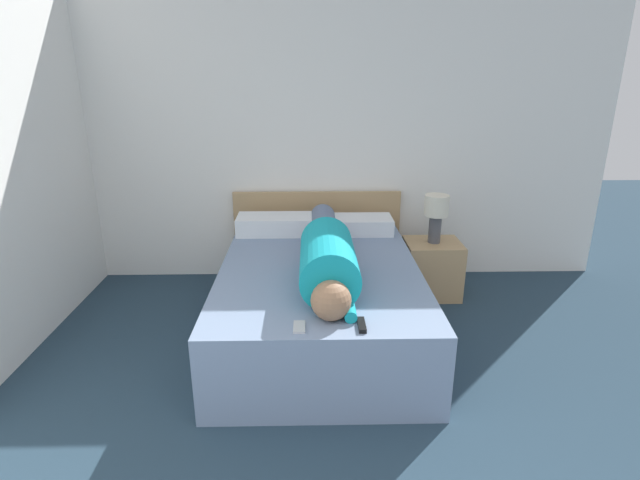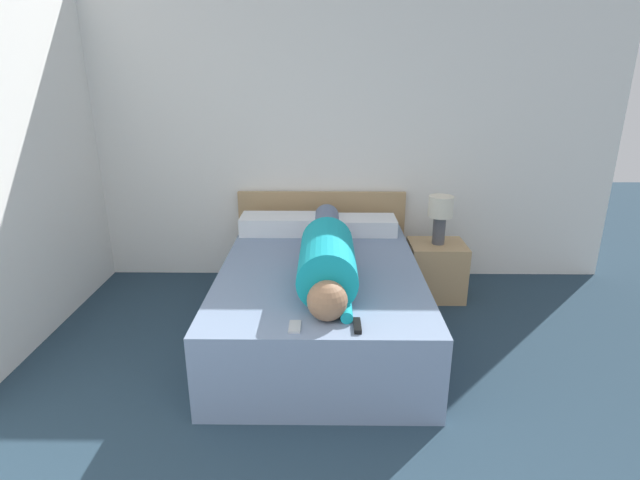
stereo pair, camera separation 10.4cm
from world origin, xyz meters
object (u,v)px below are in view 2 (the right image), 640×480
nightstand (436,270)px  table_lamp (440,213)px  person_lying (327,254)px  cell_phone (295,327)px  pillow_near_headboard (279,224)px  tv_remote (357,326)px  bed (320,301)px  pillow_second (360,225)px

nightstand → table_lamp: bearing=-90.0°
person_lying → cell_phone: size_ratio=13.93×
person_lying → pillow_near_headboard: person_lying is taller
nightstand → tv_remote: (-0.76, -1.54, 0.31)m
table_lamp → person_lying: bearing=-138.5°
bed → cell_phone: (-0.13, -0.88, 0.27)m
bed → table_lamp: table_lamp is taller
tv_remote → cell_phone: 0.34m
tv_remote → cell_phone: bearing=-179.2°
nightstand → cell_phone: cell_phone is taller
bed → pillow_near_headboard: bearing=115.2°
nightstand → table_lamp: table_lamp is taller
person_lying → pillow_second: person_lying is taller
bed → table_lamp: 1.27m
table_lamp → nightstand: bearing=90.0°
pillow_near_headboard → pillow_second: bearing=0.0°
person_lying → pillow_second: (0.28, 0.93, -0.09)m
nightstand → pillow_second: 0.75m
pillow_second → bed: bearing=-113.1°
bed → tv_remote: (0.21, -0.88, 0.28)m
cell_phone → pillow_near_headboard: bearing=98.1°
pillow_second → tv_remote: (-0.12, -1.65, -0.06)m
nightstand → person_lying: bearing=-138.5°
pillow_near_headboard → tv_remote: size_ratio=4.22×
bed → person_lying: (0.05, -0.16, 0.42)m
table_lamp → cell_phone: (-1.10, -1.54, -0.20)m
pillow_second → cell_phone: 1.71m
person_lying → pillow_second: bearing=73.2°
pillow_near_headboard → tv_remote: 1.74m
table_lamp → pillow_near_headboard: size_ratio=0.64×
nightstand → pillow_near_headboard: bearing=175.3°
table_lamp → pillow_second: 0.67m
cell_phone → bed: bearing=81.7°
person_lying → bed: bearing=106.7°
bed → person_lying: bearing=-73.3°
pillow_near_headboard → pillow_second: (0.69, 0.00, -0.01)m
table_lamp → pillow_second: size_ratio=0.67×
nightstand → cell_phone: size_ratio=3.68×
bed → person_lying: 0.45m
pillow_near_headboard → pillow_second: pillow_near_headboard is taller
table_lamp → pillow_near_headboard: (-1.34, 0.11, -0.14)m
table_lamp → person_lying: person_lying is taller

